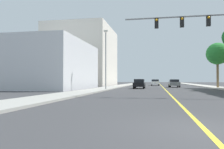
# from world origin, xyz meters

# --- Properties ---
(ground) EXTENTS (192.00, 192.00, 0.00)m
(ground) POSITION_xyz_m (0.00, 42.00, 0.00)
(ground) COLOR #38383A
(sidewalk_left) EXTENTS (3.13, 168.00, 0.15)m
(sidewalk_left) POSITION_xyz_m (-8.96, 42.00, 0.07)
(sidewalk_left) COLOR #9E9B93
(sidewalk_left) RESTS_ON ground
(sidewalk_right) EXTENTS (3.13, 168.00, 0.15)m
(sidewalk_right) POSITION_xyz_m (8.96, 42.00, 0.07)
(sidewalk_right) COLOR #B2ADA3
(sidewalk_right) RESTS_ON ground
(lane_marking_center) EXTENTS (0.16, 144.00, 0.01)m
(lane_marking_center) POSITION_xyz_m (0.00, 42.00, 0.00)
(lane_marking_center) COLOR yellow
(lane_marking_center) RESTS_ON ground
(building_left_near) EXTENTS (15.54, 16.02, 7.19)m
(building_left_near) POSITION_xyz_m (-19.62, 26.25, 3.60)
(building_left_near) COLOR silver
(building_left_near) RESTS_ON ground
(building_left_far) EXTENTS (14.16, 17.96, 14.03)m
(building_left_far) POSITION_xyz_m (-18.93, 46.98, 7.02)
(building_left_far) COLOR silver
(building_left_far) RESTS_ON ground
(traffic_signal_mast) EXTENTS (11.75, 0.36, 6.78)m
(traffic_signal_mast) POSITION_xyz_m (3.83, 12.65, 5.29)
(traffic_signal_mast) COLOR gray
(traffic_signal_mast) RESTS_ON sidewalk_right
(street_lamp) EXTENTS (0.56, 0.28, 7.91)m
(street_lamp) POSITION_xyz_m (-7.90, 23.20, 4.53)
(street_lamp) COLOR gray
(street_lamp) RESTS_ON sidewalk_left
(palm_far) EXTENTS (3.56, 3.56, 7.28)m
(palm_far) POSITION_xyz_m (8.60, 32.96, 5.60)
(palm_far) COLOR brown
(palm_far) RESTS_ON sidewalk_right
(car_white) EXTENTS (1.94, 4.56, 1.48)m
(car_white) POSITION_xyz_m (-1.44, 49.89, 0.78)
(car_white) COLOR white
(car_white) RESTS_ON ground
(car_black) EXTENTS (1.73, 4.15, 1.49)m
(car_black) POSITION_xyz_m (-3.87, 29.57, 0.77)
(car_black) COLOR black
(car_black) RESTS_ON ground
(car_gray) EXTENTS (1.92, 4.05, 1.46)m
(car_gray) POSITION_xyz_m (2.05, 37.27, 0.76)
(car_gray) COLOR slate
(car_gray) RESTS_ON ground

